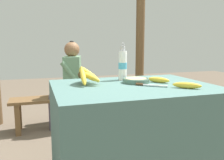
{
  "coord_description": "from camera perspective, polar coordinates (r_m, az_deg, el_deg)",
  "views": [
    {
      "loc": [
        -0.71,
        -1.67,
        1.1
      ],
      "look_at": [
        -0.16,
        0.05,
        0.81
      ],
      "focal_mm": 38.0,
      "sensor_mm": 36.0,
      "label": 1
    }
  ],
  "objects": [
    {
      "name": "support_post_far",
      "position": [
        3.79,
        6.82,
        11.77
      ],
      "size": [
        0.13,
        0.13,
        2.58
      ],
      "color": "brown",
      "rests_on": "ground_plane"
    },
    {
      "name": "wooden_bench",
      "position": [
        3.17,
        -7.98,
        -4.85
      ],
      "size": [
        1.71,
        0.32,
        0.41
      ],
      "color": "brown",
      "rests_on": "ground_plane"
    },
    {
      "name": "seated_vendor",
      "position": [
        3.07,
        -10.25,
        0.26
      ],
      "size": [
        0.45,
        0.42,
        1.13
      ],
      "rotation": [
        0.0,
        0.0,
        2.9
      ],
      "color": "#564C60",
      "rests_on": "ground_plane"
    },
    {
      "name": "banana_bunch_green",
      "position": [
        3.26,
        0.91,
        -1.99
      ],
      "size": [
        0.2,
        0.28,
        0.15
      ],
      "color": "#4C381E",
      "rests_on": "wooden_bench"
    },
    {
      "name": "loose_banana_front",
      "position": [
        1.78,
        17.57,
        -1.22
      ],
      "size": [
        0.18,
        0.17,
        0.05
      ],
      "rotation": [
        0.0,
        0.0,
        -0.72
      ],
      "color": "gold",
      "rests_on": "market_counter"
    },
    {
      "name": "knife",
      "position": [
        1.81,
        8.42,
        -1.13
      ],
      "size": [
        0.21,
        0.16,
        0.02
      ],
      "rotation": [
        0.0,
        0.0,
        -0.65
      ],
      "color": "#BCBCC1",
      "rests_on": "market_counter"
    },
    {
      "name": "water_bottle",
      "position": [
        2.07,
        2.58,
        3.65
      ],
      "size": [
        0.07,
        0.07,
        0.33
      ],
      "color": "white",
      "rests_on": "market_counter"
    },
    {
      "name": "market_counter",
      "position": [
        1.95,
        5.06,
        -12.49
      ],
      "size": [
        1.23,
        0.93,
        0.77
      ],
      "color": "#4C706B",
      "rests_on": "ground_plane"
    },
    {
      "name": "serving_bowl",
      "position": [
        1.95,
        5.76,
        -0.02
      ],
      "size": [
        0.22,
        0.22,
        0.04
      ],
      "color": "#4C6B5B",
      "rests_on": "market_counter"
    },
    {
      "name": "loose_banana_side",
      "position": [
        1.99,
        11.1,
        0.04
      ],
      "size": [
        0.15,
        0.18,
        0.05
      ],
      "rotation": [
        0.0,
        0.0,
        -0.95
      ],
      "color": "gold",
      "rests_on": "market_counter"
    },
    {
      "name": "banana_bunch_ripe",
      "position": [
        1.87,
        -6.25,
        1.25
      ],
      "size": [
        0.19,
        0.33,
        0.16
      ],
      "color": "#4C381E",
      "rests_on": "market_counter"
    }
  ]
}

